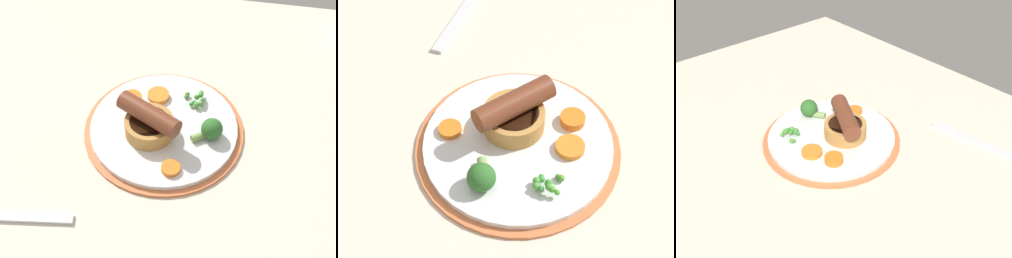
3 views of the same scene
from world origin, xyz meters
TOP-DOWN VIEW (x-y plane):
  - dining_table at (0.00, 0.00)cm, footprint 110.00×80.00cm
  - dinner_plate at (-2.08, -1.73)cm, footprint 26.64×26.64cm
  - sausage_pudding at (-0.11, 0.35)cm, footprint 11.14×8.07cm
  - pea_pile at (-6.73, -8.08)cm, footprint 3.66×3.77cm
  - broccoli_floret_near at (-9.94, -0.87)cm, footprint 5.17×4.40cm
  - carrot_slice_0 at (4.26, -6.50)cm, footprint 4.33×4.33cm
  - carrot_slice_1 at (-0.19, -8.08)cm, footprint 4.84×4.84cm
  - carrot_slice_3 at (-4.70, 6.89)cm, footprint 3.93×3.93cm
  - fork at (17.03, 18.60)cm, footprint 18.06×3.85cm

SIDE VIEW (x-z plane):
  - dining_table at x=0.00cm, z-range 0.00..3.00cm
  - fork at x=17.03cm, z-range 3.00..3.60cm
  - dinner_plate at x=-2.08cm, z-range 2.87..4.27cm
  - carrot_slice_3 at x=-4.70cm, z-range 4.40..5.19cm
  - carrot_slice_1 at x=-0.19cm, z-range 4.40..5.26cm
  - carrot_slice_0 at x=4.26cm, z-range 4.40..5.58cm
  - pea_pile at x=-6.73cm, z-range 4.46..6.26cm
  - broccoli_floret_near at x=-9.94cm, z-range 4.30..7.85cm
  - sausage_pudding at x=-0.11cm, z-range 3.94..10.00cm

